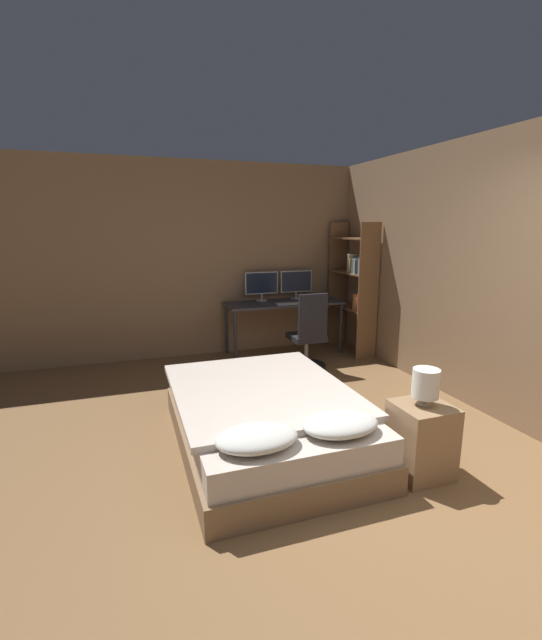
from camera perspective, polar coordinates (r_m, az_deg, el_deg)
ground_plane at (r=3.04m, az=19.41°, el=-25.37°), size 20.00×20.00×0.00m
wall_back at (r=6.25m, az=-4.25°, el=8.02°), size 12.00×0.06×2.70m
wall_side_right at (r=4.74m, az=26.05°, el=5.40°), size 0.06×12.00×2.70m
bed at (r=3.69m, az=-0.79°, el=-13.00°), size 1.44×2.03×0.55m
nightstand at (r=3.47m, az=19.37°, el=-14.83°), size 0.39×0.39×0.55m
bedside_lamp at (r=3.30m, az=19.93°, el=-7.97°), size 0.19×0.19×0.27m
desk at (r=6.15m, az=1.74°, el=1.61°), size 1.68×0.61×0.76m
monitor_left at (r=6.20m, az=-1.27°, el=4.79°), size 0.49×0.16×0.42m
monitor_right at (r=6.39m, az=3.39°, el=4.99°), size 0.49×0.16×0.42m
keyboard at (r=5.95m, az=2.43°, el=2.18°), size 0.37×0.13×0.02m
computer_mouse at (r=6.05m, az=4.84°, el=2.41°), size 0.07×0.05×0.04m
office_chair at (r=5.55m, az=4.99°, el=-2.72°), size 0.52×0.52×1.01m
bookshelf at (r=6.26m, az=11.20°, el=5.19°), size 0.31×0.91×1.88m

